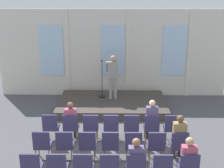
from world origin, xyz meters
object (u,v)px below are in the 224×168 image
(chair_r0_c1, at_px, (71,126))
(chair_r1_c3, at_px, (110,144))
(mic_stand, at_px, (102,89))
(audience_r1_c6, at_px, (179,135))
(chair_r1_c0, at_px, (42,143))
(chair_r1_c4, at_px, (133,144))
(chair_r2_c2, at_px, (84,167))
(chair_r0_c5, at_px, (152,126))
(chair_r2_c6, at_px, (188,168))
(speaker, at_px, (113,74))
(chair_r1_c6, at_px, (179,144))
(chair_r2_c3, at_px, (110,167))
(chair_r0_c6, at_px, (172,126))
(chair_r2_c0, at_px, (32,166))
(chair_r0_c3, at_px, (111,126))
(chair_r2_c5, at_px, (162,167))
(chair_r1_c5, at_px, (156,144))
(audience_r0_c5, at_px, (152,118))
(chair_r2_c4, at_px, (136,167))
(audience_r2_c4, at_px, (136,159))
(audience_r2_c6, at_px, (188,159))
(audience_r0_c1, at_px, (71,119))
(chair_r0_c4, at_px, (131,126))
(chair_r2_c1, at_px, (58,167))
(chair_r0_c2, at_px, (91,126))
(chair_r1_c2, at_px, (88,144))
(chair_r1_c1, at_px, (65,144))

(chair_r0_c1, bearing_deg, chair_r1_c3, -42.29)
(mic_stand, height_order, audience_r1_c6, mic_stand)
(chair_r1_c0, bearing_deg, chair_r1_c4, 0.00)
(chair_r2_c2, bearing_deg, chair_r1_c4, 42.29)
(chair_r0_c5, relative_size, chair_r2_c6, 1.00)
(speaker, xyz_separation_m, chair_r1_c6, (1.85, -4.16, -0.82))
(chair_r1_c6, xyz_separation_m, chair_r2_c3, (-1.88, -1.14, 0.00))
(chair_r0_c1, xyz_separation_m, chair_r2_c2, (0.63, -2.28, 0.00))
(chair_r0_c6, bearing_deg, chair_r1_c4, -137.71)
(chair_r1_c4, bearing_deg, chair_r2_c0, -155.54)
(chair_r0_c3, relative_size, chair_r2_c5, 1.00)
(chair_r1_c3, bearing_deg, chair_r1_c5, 0.00)
(chair_r2_c2, bearing_deg, audience_r0_c5, 51.44)
(chair_r0_c5, height_order, chair_r1_c5, same)
(audience_r1_c6, relative_size, chair_r2_c4, 1.47)
(chair_r0_c6, distance_m, audience_r2_c4, 2.53)
(mic_stand, height_order, chair_r2_c0, mic_stand)
(chair_r1_c6, bearing_deg, chair_r2_c5, -118.80)
(chair_r1_c4, relative_size, audience_r2_c6, 0.72)
(chair_r0_c3, distance_m, chair_r0_c6, 1.88)
(chair_r1_c0, height_order, chair_r2_c5, same)
(audience_r0_c1, height_order, chair_r2_c5, audience_r0_c1)
(chair_r0_c3, xyz_separation_m, chair_r1_c4, (0.63, -1.14, 0.00))
(chair_r0_c1, bearing_deg, chair_r1_c4, -31.23)
(chair_r0_c4, bearing_deg, chair_r1_c4, -90.00)
(chair_r1_c4, xyz_separation_m, chair_r2_c5, (0.63, -1.14, 0.00))
(chair_r1_c0, xyz_separation_m, audience_r2_c4, (2.50, -1.06, 0.18))
(chair_r1_c3, xyz_separation_m, audience_r2_c6, (1.88, -1.06, 0.19))
(chair_r0_c3, bearing_deg, chair_r0_c6, 0.00)
(chair_r0_c4, distance_m, chair_r2_c4, 2.28)
(chair_r2_c3, bearing_deg, chair_r2_c1, 180.00)
(chair_r0_c2, xyz_separation_m, chair_r1_c2, (0.00, -1.14, 0.00))
(chair_r1_c3, bearing_deg, chair_r1_c6, 0.00)
(audience_r0_c1, relative_size, chair_r0_c5, 1.38)
(chair_r0_c1, distance_m, chair_r2_c3, 2.60)
(chair_r1_c1, distance_m, audience_r2_c4, 2.16)
(mic_stand, distance_m, chair_r0_c5, 3.64)
(chair_r1_c0, relative_size, chair_r1_c5, 1.00)
(chair_r1_c6, bearing_deg, chair_r2_c4, -137.71)
(chair_r2_c4, xyz_separation_m, chair_r2_c5, (0.63, 0.00, 0.00))
(chair_r0_c3, xyz_separation_m, chair_r1_c5, (1.25, -1.14, 0.00))
(chair_r1_c4, xyz_separation_m, audience_r2_c4, (0.00, -1.06, 0.18))
(chair_r2_c0, bearing_deg, chair_r1_c3, 31.23)
(chair_r2_c6, height_order, audience_r2_c6, audience_r2_c6)
(chair_r1_c6, xyz_separation_m, chair_r2_c2, (-2.50, -1.14, 0.00))
(audience_r2_c4, distance_m, audience_r2_c6, 1.25)
(chair_r0_c1, relative_size, audience_r2_c6, 0.72)
(audience_r0_c1, xyz_separation_m, chair_r2_c1, (0.00, -2.36, -0.19))
(chair_r2_c0, height_order, chair_r2_c4, same)
(mic_stand, relative_size, chair_r0_c6, 1.65)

